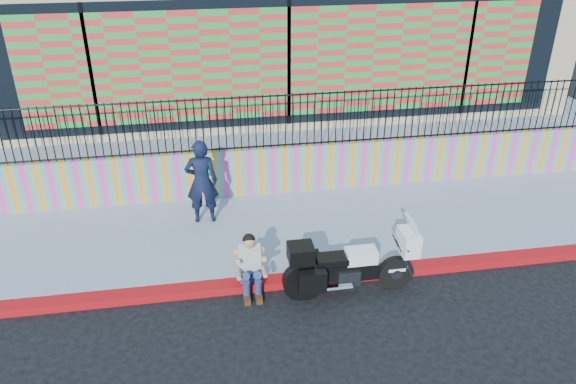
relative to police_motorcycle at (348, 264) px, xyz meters
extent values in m
plane|color=black|center=(-0.27, 0.40, -0.59)|extent=(90.00, 90.00, 0.00)
cube|color=#B20C0E|center=(-0.27, 0.40, -0.51)|extent=(16.00, 0.30, 0.15)
cube|color=#949EB2|center=(-0.27, 2.05, -0.51)|extent=(16.00, 3.00, 0.15)
cube|color=#FF43A0|center=(-0.27, 3.65, 0.11)|extent=(16.00, 0.20, 1.10)
cube|color=#949EB2|center=(-0.27, 8.75, 0.04)|extent=(16.00, 10.00, 1.25)
cube|color=tan|center=(-0.27, 8.55, 2.66)|extent=(14.00, 8.00, 4.00)
cube|color=black|center=(-0.27, 4.53, 2.26)|extent=(12.60, 0.04, 2.80)
cube|color=red|center=(-0.27, 4.50, 2.26)|extent=(11.48, 0.02, 2.40)
cylinder|color=black|center=(0.86, 0.00, -0.27)|extent=(0.63, 0.13, 0.63)
cylinder|color=black|center=(-0.77, 0.00, -0.27)|extent=(0.63, 0.13, 0.63)
cube|color=black|center=(0.04, 0.00, -0.11)|extent=(0.91, 0.27, 0.33)
cube|color=silver|center=(0.00, 0.00, -0.21)|extent=(0.38, 0.33, 0.29)
cube|color=white|center=(0.22, 0.00, 0.16)|extent=(0.53, 0.31, 0.23)
cube|color=black|center=(-0.29, 0.00, 0.14)|extent=(0.53, 0.33, 0.12)
cube|color=white|center=(1.03, 0.00, 0.35)|extent=(0.29, 0.50, 0.40)
cube|color=silver|center=(1.07, 0.00, 0.66)|extent=(0.18, 0.44, 0.32)
cube|color=black|center=(-0.82, 0.00, 0.32)|extent=(0.42, 0.40, 0.29)
cube|color=black|center=(-0.67, -0.29, -0.06)|extent=(0.46, 0.17, 0.38)
cube|color=black|center=(-0.67, 0.29, -0.06)|extent=(0.46, 0.17, 0.38)
cube|color=white|center=(0.86, 0.00, -0.18)|extent=(0.31, 0.15, 0.06)
imported|color=black|center=(-2.35, 2.63, 0.45)|extent=(0.66, 0.44, 1.79)
cube|color=navy|center=(-1.63, 0.48, -0.35)|extent=(0.36, 0.28, 0.18)
cube|color=silver|center=(-1.63, 0.44, 0.00)|extent=(0.38, 0.27, 0.54)
sphere|color=tan|center=(-1.63, 0.40, 0.36)|extent=(0.21, 0.21, 0.21)
cube|color=#472814|center=(-1.73, 0.04, -0.54)|extent=(0.11, 0.26, 0.10)
cube|color=#472814|center=(-1.53, 0.04, -0.54)|extent=(0.11, 0.26, 0.10)
camera|label=1|loc=(-2.27, -7.54, 5.52)|focal=35.00mm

